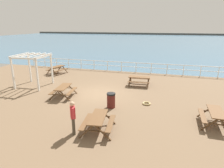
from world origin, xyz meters
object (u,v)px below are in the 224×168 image
Objects in this scene: picnic_table_seaward at (216,115)px; visitor at (73,116)px; picnic_table_mid_centre at (63,89)px; picnic_table_far_left at (98,120)px; picnic_table_near_left at (139,79)px; litter_bin at (111,100)px; picnic_table_far_right at (57,68)px; lattice_pergola at (32,63)px.

picnic_table_seaward is 1.11× the size of visitor.
visitor is at bearing 114.08° from picnic_table_seaward.
picnic_table_mid_centre and picnic_table_far_left have the same top height.
picnic_table_near_left is 8.14m from picnic_table_far_left.
picnic_table_far_right is at bearing 138.82° from litter_bin.
picnic_table_seaward is (4.82, -5.89, 0.00)m from picnic_table_near_left.
visitor is 1.75× the size of litter_bin.
picnic_table_far_left is (-0.86, -8.10, 0.00)m from picnic_table_near_left.
picnic_table_mid_centre is 1.20× the size of visitor.
picnic_table_mid_centre is at bearing 91.92° from visitor.
lattice_pergola is (-7.75, 5.50, 1.41)m from picnic_table_far_left.
picnic_table_far_right is 0.79× the size of lattice_pergola.
picnic_table_far_left is at bearing 112.62° from picnic_table_seaward.
picnic_table_far_left is 1.08× the size of picnic_table_seaward.
picnic_table_mid_centre is at bearing 166.67° from litter_bin.
visitor is at bearing -45.13° from lattice_pergola.
lattice_pergola is at bearing 77.59° from picnic_table_seaward.
visitor reaches higher than picnic_table_far_right.
picnic_table_far_right is 15.94m from picnic_table_seaward.
picnic_table_seaward is at bearing -107.53° from picnic_table_mid_centre.
litter_bin reaches higher than picnic_table_mid_centre.
litter_bin is (3.87, -0.92, -0.10)m from picnic_table_mid_centre.
picnic_table_near_left is 9.10m from lattice_pergola.
visitor reaches higher than litter_bin.
litter_bin is (-1.04, -5.18, -0.10)m from picnic_table_near_left.
lattice_pergola reaches higher than litter_bin.
lattice_pergola is at bearing 161.12° from litter_bin.
lattice_pergola is at bearing 47.04° from picnic_table_far_left.
litter_bin is (-5.86, 0.71, -0.10)m from picnic_table_seaward.
litter_bin reaches higher than picnic_table_far_left.
picnic_table_seaward is at bearing -9.64° from visitor.
picnic_table_near_left is at bearing -13.64° from picnic_table_far_left.
visitor is at bearing -153.81° from picnic_table_mid_centre.
litter_bin is at bearing -111.39° from picnic_table_mid_centre.
lattice_pergola reaches higher than picnic_table_near_left.
litter_bin is at bearing -116.56° from picnic_table_far_right.
visitor reaches higher than picnic_table_near_left.
visitor is (7.21, -10.57, 0.36)m from picnic_table_far_right.
picnic_table_far_right and picnic_table_seaward have the same top height.
picnic_table_far_left is at bearing -125.79° from picnic_table_far_right.
picnic_table_mid_centre is 5.37m from visitor.
litter_bin reaches higher than picnic_table_seaward.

